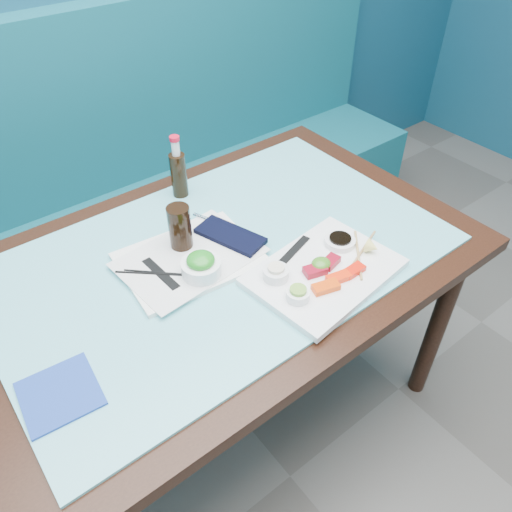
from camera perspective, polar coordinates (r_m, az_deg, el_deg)
booth_bench at (r=2.22m, az=-16.02°, el=3.97°), size 3.00×0.56×1.17m
dining_table at (r=1.44m, az=-3.74°, el=-2.51°), size 1.40×0.90×0.75m
glass_top at (r=1.38m, az=-3.90°, el=0.11°), size 1.22×0.76×0.01m
sashimi_plate at (r=1.32m, az=7.80°, el=-1.83°), size 0.41×0.32×0.02m
salmon_left at (r=1.25m, az=7.97°, el=-3.54°), size 0.07×0.05×0.02m
salmon_mid at (r=1.28m, az=9.42°, el=-2.45°), size 0.07×0.04×0.02m
salmon_right at (r=1.31m, az=11.11°, el=-1.63°), size 0.06×0.03×0.02m
tuna_left at (r=1.29m, az=6.77°, el=-1.65°), size 0.07×0.05×0.02m
tuna_right at (r=1.32m, az=8.50°, el=-0.67°), size 0.06×0.05×0.02m
seaweed_garnish at (r=1.30m, az=7.44°, el=-0.91°), size 0.06×0.06×0.03m
ramekin_wasabi at (r=1.22m, az=4.80°, el=-4.43°), size 0.07×0.07×0.02m
wasabi_fill at (r=1.21m, az=4.85°, el=-3.88°), size 0.05×0.05×0.01m
ramekin_ginger at (r=1.27m, az=2.28°, el=-2.00°), size 0.07×0.07×0.03m
ginger_fill at (r=1.26m, az=2.30°, el=-1.39°), size 0.05×0.05×0.01m
soy_dish at (r=1.39m, az=9.56°, el=1.66°), size 0.11×0.11×0.02m
soy_fill at (r=1.38m, az=9.61°, el=2.02°), size 0.07×0.07×0.01m
lemon_wedge at (r=1.37m, az=13.14°, el=0.99°), size 0.05×0.04×0.04m
chopstick_sleeve at (r=1.36m, az=4.33°, el=0.64°), size 0.14×0.06×0.00m
wooden_chopstick_a at (r=1.37m, az=11.60°, el=0.20°), size 0.14×0.15×0.01m
wooden_chopstick_b at (r=1.37m, az=11.89°, el=0.37°), size 0.20×0.08×0.01m
serving_tray at (r=1.36m, az=-7.56°, el=-0.36°), size 0.38×0.30×0.01m
paper_placemat at (r=1.35m, az=-7.59°, el=-0.12°), size 0.38×0.29×0.00m
seaweed_bowl at (r=1.29m, az=-6.27°, el=-1.38°), size 0.13×0.13×0.04m
seaweed_salad at (r=1.27m, az=-6.36°, el=-0.48°), size 0.09×0.09×0.04m
cola_glass at (r=1.36m, az=-8.70°, el=3.26°), size 0.08×0.08×0.13m
navy_pouch at (r=1.40m, az=-2.96°, el=2.32°), size 0.14×0.21×0.02m
fork at (r=1.47m, az=-5.54°, el=4.20°), size 0.05×0.09×0.01m
black_chopstick_a at (r=1.32m, az=-11.00°, el=-2.03°), size 0.18×0.16×0.01m
black_chopstick_b at (r=1.32m, az=-10.70°, el=-1.90°), size 0.15×0.14×0.01m
tray_sleeve at (r=1.32m, az=-10.85°, el=-1.99°), size 0.03×0.15×0.00m
cola_bottle_body at (r=1.59m, az=-8.82°, el=9.11°), size 0.06×0.06×0.14m
cola_bottle_neck at (r=1.54m, az=-9.19°, el=12.11°), size 0.03×0.03×0.05m
cola_bottle_cap at (r=1.52m, az=-9.31°, el=13.12°), size 0.03×0.03×0.01m
blue_napkin at (r=1.15m, az=-21.52°, el=-14.43°), size 0.17×0.17×0.01m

